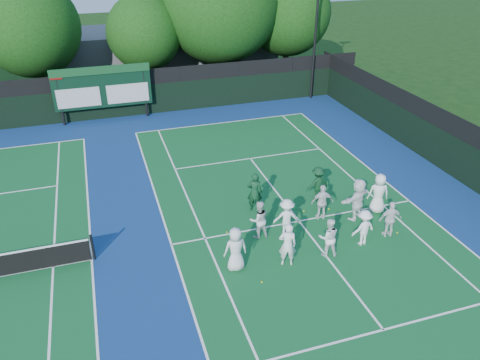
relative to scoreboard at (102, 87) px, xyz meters
name	(u,v)px	position (x,y,z in m)	size (l,w,h in m)	color
ground	(309,234)	(7.01, -15.59, -2.19)	(120.00, 120.00, 0.00)	#13330D
court_apron	(158,247)	(1.01, -14.59, -2.19)	(34.00, 32.00, 0.01)	navy
near_court	(299,221)	(7.01, -14.59, -2.18)	(11.05, 23.85, 0.01)	#125827
back_fence	(120,97)	(1.01, 0.41, -0.83)	(34.00, 0.08, 3.00)	black
divider_fence_right	(479,164)	(16.01, -14.59, -0.83)	(0.08, 32.00, 3.00)	black
scoreboard	(102,87)	(0.00, 0.00, 0.00)	(6.00, 0.21, 3.55)	black
clubhouse	(161,54)	(5.01, 8.41, -0.19)	(18.00, 6.00, 4.00)	slate
light_pole_right	(317,7)	(14.51, 0.11, 4.11)	(1.20, 0.30, 10.12)	black
tree_b	(32,29)	(-3.72, 3.99, 3.01)	(6.38, 6.38, 8.56)	black
tree_c	(146,34)	(3.51, 3.99, 2.27)	(5.16, 5.16, 7.19)	black
tree_d	(222,6)	(8.95, 3.99, 3.89)	(8.42, 8.42, 10.51)	black
tree_e	(289,14)	(14.18, 3.99, 3.07)	(6.34, 6.34, 8.60)	black
tennis_ball_0	(262,282)	(4.16, -17.77, -2.16)	(0.07, 0.07, 0.07)	#CDDF1A
tennis_ball_1	(329,209)	(8.65, -14.13, -2.16)	(0.07, 0.07, 0.07)	#CDDF1A
tennis_ball_3	(227,232)	(3.84, -14.47, -2.16)	(0.07, 0.07, 0.07)	#CDDF1A
tennis_ball_4	(304,211)	(7.53, -13.94, -2.16)	(0.07, 0.07, 0.07)	#CDDF1A
tennis_ball_5	(397,233)	(10.47, -16.63, -2.16)	(0.07, 0.07, 0.07)	#CDDF1A
player_front_0	(236,249)	(3.52, -16.73, -1.32)	(0.85, 0.55, 1.74)	white
player_front_1	(287,245)	(5.39, -17.06, -1.30)	(0.65, 0.43, 1.78)	white
player_front_2	(328,237)	(7.08, -17.00, -1.39)	(0.78, 0.60, 1.60)	white
player_front_3	(364,228)	(8.70, -16.79, -1.43)	(0.98, 0.56, 1.52)	white
player_front_4	(390,219)	(10.01, -16.64, -1.40)	(0.93, 0.39, 1.58)	white
player_back_0	(259,220)	(4.99, -15.09, -1.38)	(0.79, 0.62, 1.63)	silver
player_back_1	(286,217)	(6.11, -15.25, -1.39)	(1.03, 0.59, 1.60)	white
player_back_2	(322,202)	(8.00, -14.66, -1.38)	(0.95, 0.40, 1.62)	white
player_back_3	(358,199)	(9.43, -15.07, -1.25)	(1.74, 0.55, 1.87)	white
player_back_4	(378,193)	(10.55, -14.89, -1.28)	(0.89, 0.58, 1.83)	white
coach_left	(255,192)	(5.50, -13.13, -1.28)	(0.66, 0.43, 1.82)	#103D21
coach_right	(318,184)	(8.52, -13.16, -1.37)	(1.06, 0.61, 1.64)	#0F391C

